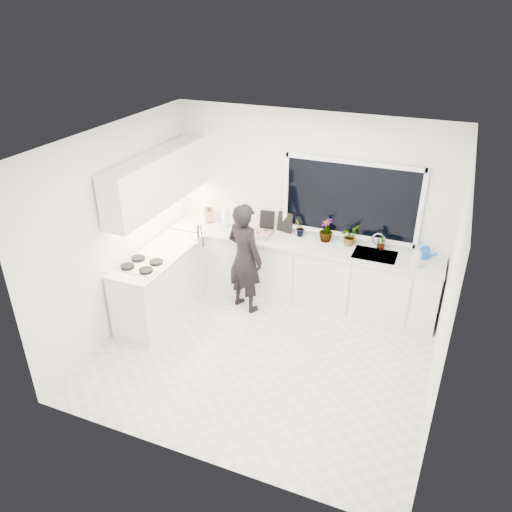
% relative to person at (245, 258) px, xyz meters
% --- Properties ---
extents(floor, '(4.00, 3.50, 0.02)m').
position_rel_person_xyz_m(floor, '(0.63, -0.90, -0.81)').
color(floor, beige).
rests_on(floor, ground).
extents(wall_back, '(4.00, 0.02, 2.70)m').
position_rel_person_xyz_m(wall_back, '(0.63, 0.86, 0.55)').
color(wall_back, white).
rests_on(wall_back, ground).
extents(wall_left, '(0.02, 3.50, 2.70)m').
position_rel_person_xyz_m(wall_left, '(-1.38, -0.90, 0.55)').
color(wall_left, white).
rests_on(wall_left, ground).
extents(wall_right, '(0.02, 3.50, 2.70)m').
position_rel_person_xyz_m(wall_right, '(2.64, -0.90, 0.55)').
color(wall_right, white).
rests_on(wall_right, ground).
extents(ceiling, '(4.00, 3.50, 0.02)m').
position_rel_person_xyz_m(ceiling, '(0.63, -0.90, 1.91)').
color(ceiling, white).
rests_on(ceiling, wall_back).
extents(window, '(1.80, 0.02, 1.00)m').
position_rel_person_xyz_m(window, '(1.23, 0.83, 0.75)').
color(window, black).
rests_on(window, wall_back).
extents(base_cabinets_back, '(3.92, 0.58, 0.88)m').
position_rel_person_xyz_m(base_cabinets_back, '(0.63, 0.55, -0.36)').
color(base_cabinets_back, white).
rests_on(base_cabinets_back, floor).
extents(base_cabinets_left, '(0.58, 1.60, 0.88)m').
position_rel_person_xyz_m(base_cabinets_left, '(-1.04, -0.55, -0.36)').
color(base_cabinets_left, white).
rests_on(base_cabinets_left, floor).
extents(countertop_back, '(3.94, 0.62, 0.04)m').
position_rel_person_xyz_m(countertop_back, '(0.63, 0.54, 0.10)').
color(countertop_back, silver).
rests_on(countertop_back, base_cabinets_back).
extents(countertop_left, '(0.62, 1.60, 0.04)m').
position_rel_person_xyz_m(countertop_left, '(-1.04, -0.55, 0.10)').
color(countertop_left, silver).
rests_on(countertop_left, base_cabinets_left).
extents(upper_cabinets, '(0.34, 2.10, 0.70)m').
position_rel_person_xyz_m(upper_cabinets, '(-1.16, -0.20, 1.05)').
color(upper_cabinets, white).
rests_on(upper_cabinets, wall_left).
extents(sink, '(0.58, 0.42, 0.14)m').
position_rel_person_xyz_m(sink, '(1.68, 0.55, 0.07)').
color(sink, silver).
rests_on(sink, countertop_back).
extents(faucet, '(0.03, 0.03, 0.22)m').
position_rel_person_xyz_m(faucet, '(1.68, 0.75, 0.23)').
color(faucet, silver).
rests_on(faucet, countertop_back).
extents(stovetop, '(0.56, 0.48, 0.03)m').
position_rel_person_xyz_m(stovetop, '(-1.06, -0.90, 0.13)').
color(stovetop, black).
rests_on(stovetop, countertop_left).
extents(person, '(0.68, 0.56, 1.60)m').
position_rel_person_xyz_m(person, '(0.00, 0.00, 0.00)').
color(person, black).
rests_on(person, floor).
extents(pizza_tray, '(0.52, 0.40, 0.03)m').
position_rel_person_xyz_m(pizza_tray, '(-0.06, 0.52, 0.13)').
color(pizza_tray, silver).
rests_on(pizza_tray, countertop_back).
extents(pizza, '(0.47, 0.35, 0.01)m').
position_rel_person_xyz_m(pizza, '(-0.06, 0.52, 0.15)').
color(pizza, '#AD1720').
rests_on(pizza, pizza_tray).
extents(watering_can, '(0.14, 0.14, 0.13)m').
position_rel_person_xyz_m(watering_can, '(2.30, 0.71, 0.18)').
color(watering_can, blue).
rests_on(watering_can, countertop_back).
extents(paper_towel_roll, '(0.13, 0.13, 0.26)m').
position_rel_person_xyz_m(paper_towel_roll, '(-0.59, 0.65, 0.25)').
color(paper_towel_roll, white).
rests_on(paper_towel_roll, countertop_back).
extents(knife_block, '(0.16, 0.14, 0.22)m').
position_rel_person_xyz_m(knife_block, '(-0.89, 0.69, 0.23)').
color(knife_block, '#A3744C').
rests_on(knife_block, countertop_back).
extents(utensil_crock, '(0.17, 0.17, 0.16)m').
position_rel_person_xyz_m(utensil_crock, '(-0.63, -0.10, 0.20)').
color(utensil_crock, silver).
rests_on(utensil_crock, countertop_left).
extents(picture_frame_large, '(0.22, 0.04, 0.28)m').
position_rel_person_xyz_m(picture_frame_large, '(0.03, 0.79, 0.26)').
color(picture_frame_large, black).
rests_on(picture_frame_large, countertop_back).
extents(picture_frame_small, '(0.25, 0.08, 0.30)m').
position_rel_person_xyz_m(picture_frame_small, '(0.31, 0.79, 0.27)').
color(picture_frame_small, black).
rests_on(picture_frame_small, countertop_back).
extents(herb_plants, '(1.33, 0.28, 0.34)m').
position_rel_person_xyz_m(herb_plants, '(1.14, 0.71, 0.27)').
color(herb_plants, '#26662D').
rests_on(herb_plants, countertop_back).
extents(soap_bottles, '(0.17, 0.17, 0.31)m').
position_rel_person_xyz_m(soap_bottles, '(2.22, 0.40, 0.26)').
color(soap_bottles, '#D8BF66').
rests_on(soap_bottles, countertop_back).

